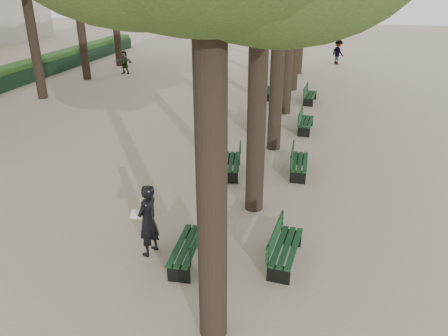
# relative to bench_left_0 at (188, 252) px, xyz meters

# --- Properties ---
(ground) EXTENTS (120.00, 120.00, 0.00)m
(ground) POSITION_rel_bench_left_0_xyz_m (-0.37, -0.06, -0.27)
(ground) COLOR tan
(ground) RESTS_ON ground
(bench_left_0) EXTENTS (0.64, 1.82, 0.92)m
(bench_left_0) POSITION_rel_bench_left_0_xyz_m (0.00, 0.00, 0.00)
(bench_left_0) COLOR black
(bench_left_0) RESTS_ON ground
(bench_left_1) EXTENTS (0.81, 1.86, 0.92)m
(bench_left_1) POSITION_rel_bench_left_0_xyz_m (-0.00, 5.19, 0.00)
(bench_left_1) COLOR black
(bench_left_1) RESTS_ON ground
(bench_left_2) EXTENTS (0.76, 1.85, 0.92)m
(bench_left_2) POSITION_rel_bench_left_0_xyz_m (-0.00, 10.47, 0.00)
(bench_left_2) COLOR black
(bench_left_2) RESTS_ON ground
(bench_left_3) EXTENTS (0.62, 1.81, 0.92)m
(bench_left_3) POSITION_rel_bench_left_0_xyz_m (0.00, 15.77, 0.00)
(bench_left_3) COLOR black
(bench_left_3) RESTS_ON ground
(bench_right_0) EXTENTS (0.74, 1.85, 0.92)m
(bench_right_0) POSITION_rel_bench_left_0_xyz_m (2.27, 0.45, 0.00)
(bench_right_0) COLOR black
(bench_right_0) RESTS_ON ground
(bench_right_1) EXTENTS (0.59, 1.81, 0.92)m
(bench_right_1) POSITION_rel_bench_left_0_xyz_m (2.27, 5.69, 0.00)
(bench_right_1) COLOR black
(bench_right_1) RESTS_ON ground
(bench_right_2) EXTENTS (0.66, 1.83, 0.92)m
(bench_right_2) POSITION_rel_bench_left_0_xyz_m (2.27, 10.34, 0.00)
(bench_right_2) COLOR black
(bench_right_2) RESTS_ON ground
(bench_right_3) EXTENTS (0.72, 1.84, 0.92)m
(bench_right_3) POSITION_rel_bench_left_0_xyz_m (2.27, 15.19, 0.00)
(bench_right_3) COLOR black
(bench_right_3) RESTS_ON ground
(man_with_map) EXTENTS (0.71, 0.81, 1.84)m
(man_with_map) POSITION_rel_bench_left_0_xyz_m (-1.00, 0.15, 0.65)
(man_with_map) COLOR black
(man_with_map) RESTS_ON ground
(pedestrian_b) EXTENTS (1.00, 1.17, 1.83)m
(pedestrian_b) POSITION_rel_bench_left_0_xyz_m (3.88, 27.16, 0.64)
(pedestrian_b) COLOR #262628
(pedestrian_b) RESTS_ON ground
(pedestrian_e) EXTENTS (1.48, 0.58, 1.56)m
(pedestrian_e) POSITION_rel_bench_left_0_xyz_m (-10.67, 20.22, 0.51)
(pedestrian_e) COLOR #262628
(pedestrian_e) RESTS_ON ground
(pedestrian_d) EXTENTS (0.50, 0.92, 1.77)m
(pedestrian_d) POSITION_rel_bench_left_0_xyz_m (0.73, 23.99, 0.61)
(pedestrian_d) COLOR #262628
(pedestrian_d) RESTS_ON ground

